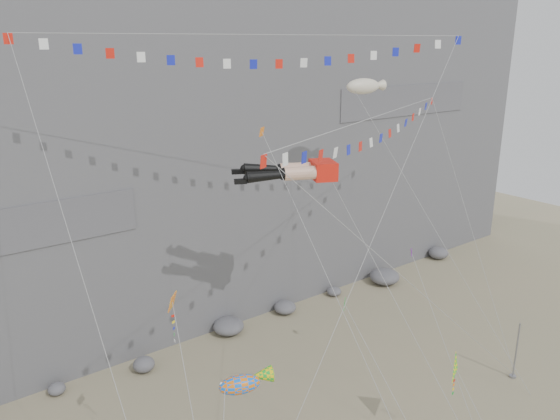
{
  "coord_description": "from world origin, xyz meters",
  "views": [
    {
      "loc": [
        -21.24,
        -18.38,
        23.27
      ],
      "look_at": [
        -0.6,
        9.0,
        12.89
      ],
      "focal_mm": 35.0,
      "sensor_mm": 36.0,
      "label": 1
    }
  ],
  "objects": [
    {
      "name": "cliff",
      "position": [
        0.0,
        32.0,
        25.0
      ],
      "size": [
        80.0,
        28.0,
        50.0
      ],
      "primitive_type": "cube",
      "color": "slate",
      "rests_on": "ground"
    },
    {
      "name": "harlequin_kite",
      "position": [
        -11.26,
        3.27,
        11.64
      ],
      "size": [
        2.57,
        8.16,
        13.79
      ],
      "color": "red",
      "rests_on": "ground"
    },
    {
      "name": "talus_boulders",
      "position": [
        0.0,
        17.0,
        0.6
      ],
      "size": [
        60.0,
        3.0,
        1.2
      ],
      "primitive_type": null,
      "color": "slate",
      "rests_on": "ground"
    },
    {
      "name": "fish_windsock",
      "position": [
        -9.54,
        0.27,
        8.09
      ],
      "size": [
        6.0,
        5.48,
        10.1
      ],
      "color": "orange",
      "rests_on": "ground"
    },
    {
      "name": "small_kite_c",
      "position": [
        -1.95,
        1.17,
        9.48
      ],
      "size": [
        1.48,
        9.19,
        12.79
      ],
      "color": "green",
      "rests_on": "ground"
    },
    {
      "name": "anchor_pole_right",
      "position": [
        13.2,
        -0.99,
        2.2
      ],
      "size": [
        0.12,
        0.12,
        4.4
      ],
      "primitive_type": "cylinder",
      "color": "gray",
      "rests_on": "ground"
    },
    {
      "name": "flag_banner_lower",
      "position": [
        3.5,
        4.6,
        19.13
      ],
      "size": [
        25.1,
        11.55,
        22.3
      ],
      "color": "red",
      "rests_on": "ground"
    },
    {
      "name": "small_kite_b",
      "position": [
        5.95,
        3.08,
        9.87
      ],
      "size": [
        4.0,
        10.3,
        14.41
      ],
      "color": "purple",
      "rests_on": "ground"
    },
    {
      "name": "blimp_windsock",
      "position": [
        9.21,
        11.51,
        20.24
      ],
      "size": [
        5.07,
        15.46,
        25.08
      ],
      "color": "beige",
      "rests_on": "ground"
    },
    {
      "name": "small_kite_a",
      "position": [
        -3.01,
        7.27,
        18.11
      ],
      "size": [
        1.79,
        14.38,
        22.97
      ],
      "color": "orange",
      "rests_on": "ground"
    },
    {
      "name": "delta_kite",
      "position": [
        3.49,
        -2.53,
        5.35
      ],
      "size": [
        2.18,
        6.16,
        7.59
      ],
      "color": "yellow",
      "rests_on": "ground"
    },
    {
      "name": "flag_banner_upper",
      "position": [
        -1.69,
        8.91,
        23.83
      ],
      "size": [
        26.46,
        16.78,
        29.92
      ],
      "color": "red",
      "rests_on": "ground"
    },
    {
      "name": "legs_kite",
      "position": [
        -0.02,
        8.09,
        15.56
      ],
      "size": [
        6.69,
        17.64,
        21.2
      ],
      "rotation": [
        0.0,
        0.0,
        -0.43
      ],
      "color": "red",
      "rests_on": "ground"
    }
  ]
}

